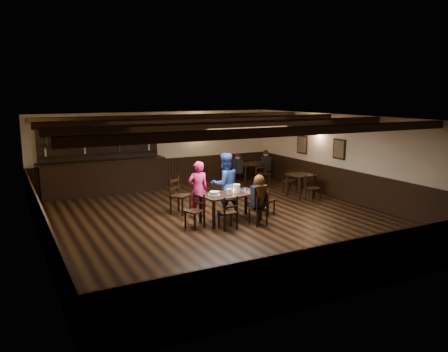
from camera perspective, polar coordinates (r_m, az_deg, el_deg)
name	(u,v)px	position (r m, az deg, el deg)	size (l,w,h in m)	color
ground	(222,220)	(11.77, -0.27, -5.75)	(10.00, 10.00, 0.00)	black
room_shell	(221,155)	(11.44, -0.33, 2.72)	(9.02, 10.02, 2.71)	beige
dining_table	(231,196)	(11.51, 0.89, -2.67)	(1.66, 0.94, 0.75)	black
chair_near_left	(229,210)	(10.80, 0.69, -4.48)	(0.41, 0.40, 0.86)	black
chair_near_right	(260,207)	(11.19, 4.72, -4.11)	(0.43, 0.41, 0.82)	black
chair_end_left	(197,208)	(11.03, -3.57, -4.18)	(0.50, 0.51, 0.87)	black
chair_end_right	(265,198)	(12.19, 5.41, -2.92)	(0.48, 0.49, 0.81)	black
chair_far_pushed	(178,192)	(12.33, -6.08, -2.16)	(0.66, 0.65, 1.03)	black
woman_pink	(198,189)	(11.87, -3.40, -1.76)	(0.57, 0.37, 1.55)	#E02B8E
man_blue	(225,184)	(12.09, 0.11, -1.06)	(0.85, 0.66, 1.74)	navy
seated_person	(259,193)	(11.13, 4.57, -2.17)	(0.36, 0.54, 0.88)	black
cake	(214,193)	(11.29, -1.28, -2.29)	(0.31, 0.31, 0.10)	white
plate_stack_a	(229,191)	(11.38, 0.71, -2.03)	(0.15, 0.15, 0.14)	white
plate_stack_b	(237,188)	(11.60, 1.67, -1.60)	(0.19, 0.19, 0.22)	white
tea_light	(232,191)	(11.61, 1.05, -2.03)	(0.06, 0.06, 0.06)	#A5A8AD
salt_shaker	(245,190)	(11.63, 2.74, -1.90)	(0.04, 0.04, 0.09)	silver
pepper_shaker	(246,190)	(11.67, 2.95, -1.83)	(0.04, 0.04, 0.10)	#A5A8AD
drink_glass	(237,189)	(11.75, 1.76, -1.69)	(0.08, 0.08, 0.12)	silver
menu_red	(250,192)	(11.68, 3.37, -2.07)	(0.29, 0.20, 0.00)	maroon
menu_blue	(245,190)	(11.86, 2.82, -1.87)	(0.33, 0.23, 0.00)	#0F1A4B
bar_counter	(103,172)	(15.29, -15.56, 0.48)	(4.20, 0.70, 2.20)	black
back_table_a	(301,177)	(14.46, 10.03, -0.19)	(0.81, 0.81, 0.75)	black
back_table_b	(252,166)	(16.51, 3.69, 1.33)	(1.09, 1.09, 0.75)	black
bg_patron_left	(238,163)	(16.00, 1.81, 1.70)	(0.24, 0.37, 0.74)	black
bg_patron_right	(266,160)	(16.67, 5.47, 2.07)	(0.26, 0.39, 0.77)	black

